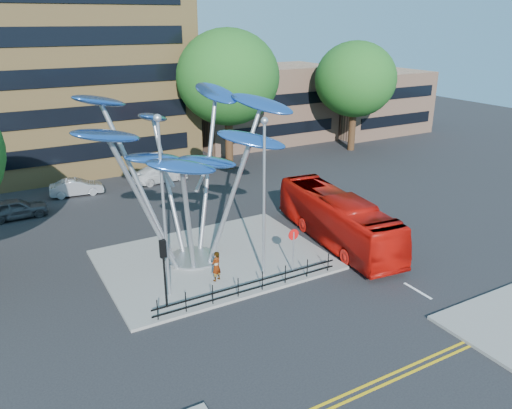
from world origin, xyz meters
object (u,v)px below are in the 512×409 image
leaf_sculpture (185,140)px  no_entry_sign_island (293,243)px  red_bus (337,219)px  parked_car_right (160,174)px  tree_far (355,79)px  street_lamp_right (264,185)px  street_lamp_left (163,194)px  tree_right (228,78)px  pedestrian (216,266)px  traffic_light_island (164,260)px  parked_car_mid (77,187)px  parked_car_left (16,209)px

leaf_sculpture → no_entry_sign_island: size_ratio=5.19×
red_bus → parked_car_right: size_ratio=2.27×
tree_far → red_bus: 23.82m
street_lamp_right → parked_car_right: size_ratio=1.76×
tree_far → street_lamp_left: bearing=-145.1°
tree_right → tree_far: (14.00, 0.00, -0.93)m
tree_right → pedestrian: 22.01m
tree_far → street_lamp_left: (-26.50, -18.50, -1.75)m
leaf_sculpture → traffic_light_island: leaf_sculpture is taller
leaf_sculpture → street_lamp_right: (2.57, -3.68, -1.78)m
tree_far → traffic_light_island: size_ratio=3.16×
parked_car_mid → tree_far: bearing=-81.8°
pedestrian → parked_car_right: size_ratio=0.34×
no_entry_sign_island → parked_car_right: size_ratio=0.52×
street_lamp_right → parked_car_left: (-10.45, 15.40, -4.41)m
tree_far → street_lamp_right: tree_far is taller
tree_right → parked_car_left: (-17.95, -3.60, -7.35)m
tree_right → tree_far: size_ratio=1.12×
street_lamp_right → street_lamp_left: bearing=174.3°
traffic_light_island → no_entry_sign_island: 7.05m
pedestrian → parked_car_mid: pedestrian is taller
parked_car_mid → traffic_light_island: bearing=-172.0°
no_entry_sign_island → pedestrian: (-3.90, 1.15, -0.86)m
traffic_light_island → parked_car_right: (6.27, 18.84, -1.93)m
leaf_sculpture → tree_right: bearing=56.7°
red_bus → street_lamp_right: bearing=-157.9°
traffic_light_island → parked_car_mid: traffic_light_island is taller
tree_right → parked_car_right: (-6.73, -0.66, -7.35)m
leaf_sculpture → parked_car_right: 16.26m
leaf_sculpture → street_lamp_right: bearing=-55.1°
traffic_light_island → pedestrian: (3.10, 1.17, -1.66)m
tree_right → traffic_light_island: 24.06m
red_bus → tree_far: bearing=54.7°
street_lamp_right → traffic_light_island: size_ratio=2.42×
red_bus → parked_car_right: (-5.33, 16.63, -0.81)m
street_lamp_left → parked_car_left: 16.54m
leaf_sculpture → parked_car_left: leaf_sculpture is taller
pedestrian → traffic_light_island: bearing=-3.9°
pedestrian → parked_car_mid: (-3.55, 17.58, -0.31)m
tree_far → pedestrian: tree_far is taller
tree_right → pedestrian: bearing=-118.4°
parked_car_right → street_lamp_left: bearing=155.5°
tree_far → no_entry_sign_island: 28.42m
street_lamp_left → street_lamp_right: bearing=-5.7°
parked_car_mid → parked_car_right: parked_car_right is taller
tree_right → street_lamp_left: tree_right is taller
tree_far → parked_car_left: bearing=-173.6°
pedestrian → leaf_sculpture: bearing=-111.3°
parked_car_left → parked_car_right: size_ratio=0.85×
no_entry_sign_island → parked_car_right: (-0.73, 18.83, -1.13)m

